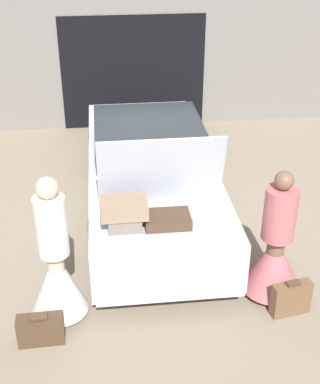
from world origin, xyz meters
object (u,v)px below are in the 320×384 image
object	(u,v)px
suitcase_beside_left_person	(41,329)
suitcase_beside_right_person	(291,298)
car	(150,173)
person_left	(57,270)
person_right	(275,253)

from	to	relation	value
suitcase_beside_left_person	suitcase_beside_right_person	distance (m)	2.77
car	person_left	world-z (taller)	car
person_right	car	bearing A→B (deg)	19.59
person_left	suitcase_beside_left_person	distance (m)	0.64
person_left	person_right	xyz separation A→B (m)	(2.47, 0.11, -0.06)
car	person_right	distance (m)	2.45
suitcase_beside_left_person	suitcase_beside_right_person	bearing A→B (deg)	2.77
car	person_right	world-z (taller)	car
suitcase_beside_left_person	person_right	bearing A→B (deg)	10.95
car	person_left	size ratio (longest dim) A/B	2.69
person_right	suitcase_beside_right_person	world-z (taller)	person_right
car	suitcase_beside_right_person	bearing A→B (deg)	-61.63
car	person_right	bearing A→B (deg)	-59.62
person_left	car	bearing A→B (deg)	139.31
person_right	suitcase_beside_left_person	size ratio (longest dim) A/B	3.29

